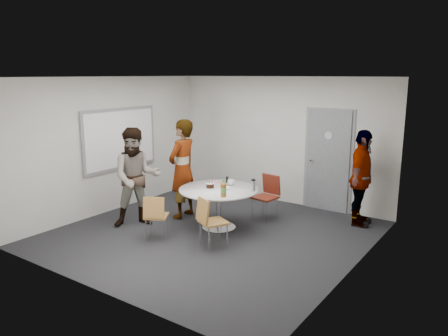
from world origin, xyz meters
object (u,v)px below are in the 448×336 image
Objects in this scene: whiteboard at (120,139)px; chair_near_right at (209,218)px; table at (220,194)px; person_right at (361,178)px; door at (328,161)px; chair_near_left at (155,213)px; person_left at (137,177)px; person_main at (182,169)px; chair_far at (268,192)px.

whiteboard is 2.27× the size of chair_near_right.
table is 0.80× the size of person_right.
table is 1.70× the size of chair_near_right.
door is at bearing 51.43° from person_right.
person_left is at bearing 125.76° from chair_near_left.
chair_near_right is at bearing -17.05° from chair_near_left.
door is 3.71m from chair_near_left.
chair_near_left is 3.76m from person_right.
door reaches higher than person_right.
chair_near_right is at bearing 51.01° from person_main.
person_right is (2.00, 1.65, 0.25)m from table.
door is 1.17× the size of person_left.
person_main is at bearing 78.88° from chair_near_left.
person_main is at bearing 171.92° from table.
chair_near_right is 0.97× the size of chair_far.
person_main is at bearing 38.27° from chair_far.
whiteboard is 1.33× the size of table.
table is at bearing 2.42° from whiteboard.
person_right reaches higher than chair_near_right.
chair_far is at bearing 117.37° from person_main.
whiteboard is at bearing 122.30° from chair_near_left.
chair_near_left is at bearing -117.72° from door.
person_main is 1.05× the size of person_left.
person_main reaches higher than chair_near_right.
chair_near_right is (2.81, -0.75, -0.94)m from whiteboard.
chair_near_right reaches higher than chair_near_left.
table is 1.54m from person_left.
chair_far is 0.47× the size of person_left.
person_right is at bearing -32.03° from door.
table reaches higher than chair_far.
table is 1.84× the size of chair_near_left.
person_left is at bearing 51.27° from chair_far.
person_right is (3.34, 2.37, -0.02)m from person_left.
chair_far is 1.74m from person_right.
chair_near_right is 1.75m from person_main.
chair_near_left is at bearing -139.74° from chair_near_right.
whiteboard is 2.45× the size of chair_near_left.
door reaches higher than whiteboard.
person_main reaches higher than person_left.
chair_near_right is 2.99m from person_right.
chair_far is 1.70m from person_main.
person_main reaches higher than chair_far.
whiteboard is 1.35m from person_left.
chair_near_left is 2.28m from chair_far.
door is 2.46× the size of chair_far.
chair_far is at bearing 33.81° from chair_near_left.
chair_far is at bearing 65.62° from table.
person_main is (-1.42, -0.84, 0.43)m from chair_far.
whiteboard is at bearing -177.58° from table.
person_left is (-2.49, -2.90, -0.12)m from door.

